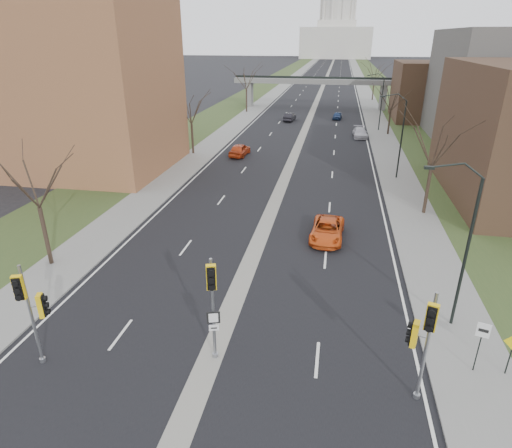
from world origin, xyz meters
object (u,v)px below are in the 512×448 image
(signal_pole_right, at_px, (423,333))
(car_right_mid, at_px, (360,133))
(car_left_far, at_px, (290,117))
(signal_pole_median, at_px, (212,294))
(warning_sign, at_px, (512,348))
(signal_pole_left, at_px, (31,303))
(car_left_near, at_px, (240,150))
(car_right_near, at_px, (327,230))
(car_right_far, at_px, (337,116))
(speed_limit_sign, at_px, (481,338))

(signal_pole_right, distance_m, car_right_mid, 52.05)
(car_left_far, bearing_deg, signal_pole_median, 99.26)
(warning_sign, bearing_deg, signal_pole_left, -165.16)
(car_left_near, relative_size, car_left_far, 1.07)
(signal_pole_median, relative_size, car_right_near, 1.05)
(car_left_near, bearing_deg, warning_sign, 124.19)
(car_left_far, bearing_deg, warning_sign, 111.16)
(car_left_near, height_order, car_right_far, car_left_near)
(car_right_near, distance_m, car_right_mid, 37.01)
(car_right_near, distance_m, car_right_far, 51.94)
(car_left_far, height_order, car_right_mid, car_left_far)
(speed_limit_sign, height_order, warning_sign, speed_limit_sign)
(signal_pole_median, relative_size, car_right_far, 1.42)
(signal_pole_right, relative_size, car_right_far, 1.40)
(car_right_mid, bearing_deg, signal_pole_median, -101.74)
(warning_sign, bearing_deg, signal_pole_median, -167.15)
(car_right_mid, bearing_deg, signal_pole_right, -92.09)
(signal_pole_left, distance_m, warning_sign, 21.10)
(signal_pole_median, relative_size, warning_sign, 2.43)
(signal_pole_right, bearing_deg, car_right_mid, 109.27)
(car_left_near, bearing_deg, signal_pole_right, 117.39)
(signal_pole_median, distance_m, signal_pole_right, 8.75)
(signal_pole_right, xyz_separation_m, car_right_near, (-4.04, 15.15, -2.71))
(signal_pole_left, bearing_deg, car_left_near, 68.98)
(signal_pole_left, bearing_deg, car_right_near, 32.21)
(signal_pole_median, relative_size, car_left_near, 1.15)
(signal_pole_right, distance_m, warning_sign, 5.23)
(signal_pole_median, relative_size, car_right_mid, 1.08)
(signal_pole_right, distance_m, car_left_far, 64.90)
(signal_pole_left, height_order, signal_pole_median, signal_pole_median)
(car_right_far, bearing_deg, signal_pole_median, -89.46)
(signal_pole_right, relative_size, car_right_near, 1.03)
(signal_pole_median, relative_size, signal_pole_right, 1.02)
(car_left_far, distance_m, car_right_far, 9.10)
(speed_limit_sign, distance_m, warning_sign, 1.41)
(car_right_far, bearing_deg, signal_pole_right, -81.99)
(signal_pole_median, bearing_deg, signal_pole_right, -21.28)
(signal_pole_left, height_order, warning_sign, signal_pole_left)
(car_left_far, bearing_deg, signal_pole_right, 106.94)
(signal_pole_right, xyz_separation_m, speed_limit_sign, (2.99, 2.16, -1.53))
(signal_pole_right, xyz_separation_m, car_left_near, (-15.86, 37.91, -2.63))
(signal_pole_left, distance_m, car_left_far, 64.77)
(signal_pole_left, height_order, car_right_near, signal_pole_left)
(signal_pole_left, relative_size, car_right_mid, 1.05)
(car_left_far, relative_size, car_right_near, 0.85)
(car_left_far, relative_size, car_right_mid, 0.88)
(car_right_near, xyz_separation_m, car_right_far, (0.09, 51.94, -0.07))
(signal_pole_right, height_order, car_left_near, signal_pole_right)
(car_right_mid, bearing_deg, car_left_near, -140.24)
(car_right_near, height_order, car_right_far, car_right_near)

